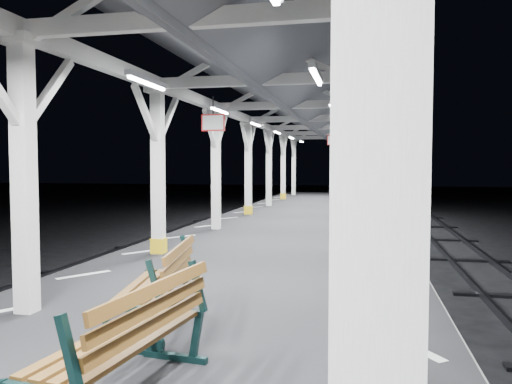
% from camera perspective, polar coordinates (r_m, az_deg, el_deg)
% --- Properties ---
extents(ground, '(120.00, 120.00, 0.00)m').
position_cam_1_polar(ground, '(8.02, -3.04, -17.26)').
color(ground, black).
rests_on(ground, ground).
extents(platform, '(6.00, 50.00, 1.00)m').
position_cam_1_polar(platform, '(7.86, -3.05, -13.84)').
color(platform, black).
rests_on(platform, ground).
extents(hazard_stripes_left, '(1.00, 48.00, 0.01)m').
position_cam_1_polar(hazard_stripes_left, '(8.68, -19.08, -8.94)').
color(hazard_stripes_left, silver).
rests_on(hazard_stripes_left, platform).
extents(hazard_stripes_right, '(1.00, 48.00, 0.01)m').
position_cam_1_polar(hazard_stripes_right, '(7.49, 15.70, -10.81)').
color(hazard_stripes_right, silver).
rests_on(hazard_stripes_right, platform).
extents(canopy, '(5.40, 49.00, 4.65)m').
position_cam_1_polar(canopy, '(7.70, -3.17, 16.38)').
color(canopy, silver).
rests_on(canopy, platform).
extents(bench_near, '(0.86, 1.82, 0.95)m').
position_cam_1_polar(bench_near, '(3.97, -13.93, -15.85)').
color(bench_near, '#0F2828').
rests_on(bench_near, platform).
extents(bench_mid, '(0.90, 1.78, 0.92)m').
position_cam_1_polar(bench_mid, '(5.69, -10.73, -10.15)').
color(bench_mid, '#0F2828').
rests_on(bench_mid, platform).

